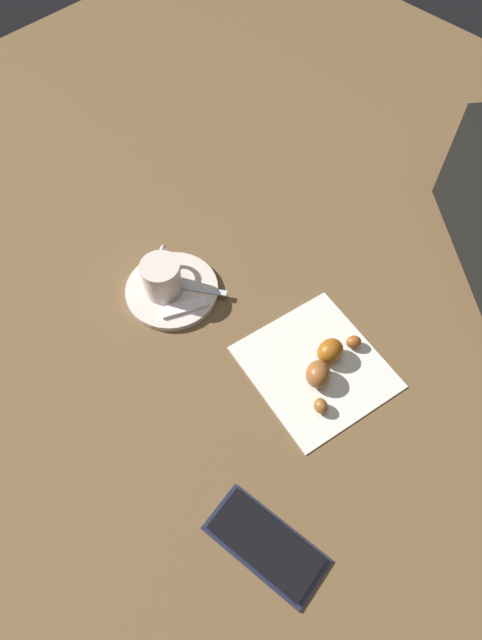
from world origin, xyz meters
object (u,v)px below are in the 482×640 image
(saucer, at_px, (172,290))
(teaspoon, at_px, (173,285))
(espresso_cup, at_px, (162,277))
(cell_phone, at_px, (266,544))
(croissant, at_px, (326,364))
(sugar_packet, at_px, (184,307))
(napkin, at_px, (316,367))

(saucer, height_order, teaspoon, teaspoon)
(espresso_cup, xyz_separation_m, cell_phone, (-0.36, 0.15, -0.03))
(croissant, distance_m, cell_phone, 0.25)
(sugar_packet, relative_size, cell_phone, 0.46)
(saucer, distance_m, sugar_packet, 0.04)
(sugar_packet, relative_size, napkin, 0.37)
(espresso_cup, relative_size, croissant, 0.58)
(teaspoon, xyz_separation_m, croissant, (-0.25, -0.06, 0.01))
(teaspoon, distance_m, croissant, 0.26)
(espresso_cup, distance_m, cell_phone, 0.39)
(saucer, relative_size, croissant, 1.08)
(teaspoon, height_order, croissant, croissant)
(sugar_packet, bearing_deg, croissant, -44.47)
(napkin, height_order, croissant, croissant)
(espresso_cup, relative_size, cell_phone, 0.50)
(saucer, distance_m, teaspoon, 0.01)
(teaspoon, bearing_deg, sugar_packet, 161.50)
(sugar_packet, height_order, cell_phone, sugar_packet)
(saucer, relative_size, teaspoon, 1.26)
(teaspoon, height_order, napkin, teaspoon)
(napkin, relative_size, croissant, 1.45)
(teaspoon, distance_m, cell_phone, 0.39)
(napkin, xyz_separation_m, croissant, (-0.01, -0.01, 0.02))
(sugar_packet, xyz_separation_m, cell_phone, (-0.31, 0.15, -0.01))
(saucer, height_order, cell_phone, saucer)
(saucer, relative_size, espresso_cup, 1.88)
(napkin, distance_m, croissant, 0.02)
(teaspoon, xyz_separation_m, cell_phone, (-0.35, 0.16, -0.01))
(teaspoon, relative_size, croissant, 0.86)
(croissant, relative_size, cell_phone, 0.86)
(espresso_cup, distance_m, napkin, 0.26)
(espresso_cup, bearing_deg, teaspoon, -117.63)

